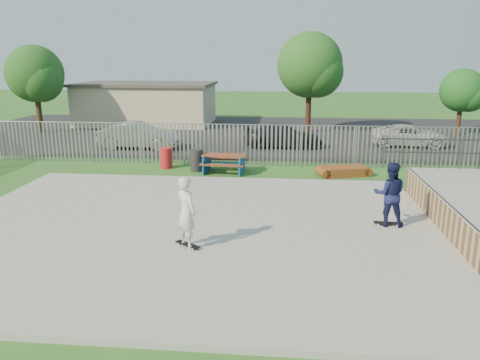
# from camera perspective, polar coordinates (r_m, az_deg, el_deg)

# --- Properties ---
(ground) EXTENTS (120.00, 120.00, 0.00)m
(ground) POSITION_cam_1_polar(r_m,az_deg,el_deg) (14.44, -6.20, -6.11)
(ground) COLOR #306322
(ground) RESTS_ON ground
(concrete_slab) EXTENTS (15.00, 12.00, 0.15)m
(concrete_slab) POSITION_cam_1_polar(r_m,az_deg,el_deg) (14.42, -6.21, -5.83)
(concrete_slab) COLOR gray
(concrete_slab) RESTS_ON ground
(fence) EXTENTS (26.04, 16.02, 2.00)m
(fence) POSITION_cam_1_polar(r_m,az_deg,el_deg) (18.35, -0.38, 1.77)
(fence) COLOR gray
(fence) RESTS_ON ground
(picnic_table) EXTENTS (2.08, 1.75, 0.83)m
(picnic_table) POSITION_cam_1_polar(r_m,az_deg,el_deg) (21.39, -1.94, 2.05)
(picnic_table) COLOR brown
(picnic_table) RESTS_ON ground
(funbox) EXTENTS (2.16, 1.49, 0.39)m
(funbox) POSITION_cam_1_polar(r_m,az_deg,el_deg) (21.36, 12.52, 1.06)
(funbox) COLOR brown
(funbox) RESTS_ON ground
(trash_bin_red) EXTENTS (0.59, 0.59, 0.98)m
(trash_bin_red) POSITION_cam_1_polar(r_m,az_deg,el_deg) (22.49, -8.99, 2.68)
(trash_bin_red) COLOR red
(trash_bin_red) RESTS_ON ground
(trash_bin_grey) EXTENTS (0.61, 0.61, 1.01)m
(trash_bin_grey) POSITION_cam_1_polar(r_m,az_deg,el_deg) (21.72, -5.30, 2.42)
(trash_bin_grey) COLOR #242426
(trash_bin_grey) RESTS_ON ground
(parking_lot) EXTENTS (40.00, 18.00, 0.02)m
(parking_lot) POSITION_cam_1_polar(r_m,az_deg,el_deg) (32.73, 0.45, 5.76)
(parking_lot) COLOR black
(parking_lot) RESTS_ON ground
(car_silver) EXTENTS (4.55, 1.60, 1.50)m
(car_silver) POSITION_cam_1_polar(r_m,az_deg,el_deg) (27.56, -12.27, 5.32)
(car_silver) COLOR #9E9DA2
(car_silver) RESTS_ON parking_lot
(car_dark) EXTENTS (4.62, 1.97, 1.33)m
(car_dark) POSITION_cam_1_polar(r_m,az_deg,el_deg) (27.43, 5.27, 5.38)
(car_dark) COLOR black
(car_dark) RESTS_ON parking_lot
(car_white) EXTENTS (4.61, 2.45, 1.23)m
(car_white) POSITION_cam_1_polar(r_m,az_deg,el_deg) (29.49, 20.02, 5.11)
(car_white) COLOR silver
(car_white) RESTS_ON parking_lot
(building) EXTENTS (10.40, 6.40, 3.20)m
(building) POSITION_cam_1_polar(r_m,az_deg,el_deg) (37.95, -11.28, 9.16)
(building) COLOR beige
(building) RESTS_ON ground
(tree_left) EXTENTS (3.86, 3.86, 5.96)m
(tree_left) POSITION_cam_1_polar(r_m,az_deg,el_deg) (35.58, -23.73, 11.74)
(tree_left) COLOR #45331B
(tree_left) RESTS_ON ground
(tree_mid) EXTENTS (4.42, 4.42, 6.81)m
(tree_mid) POSITION_cam_1_polar(r_m,az_deg,el_deg) (32.93, 8.52, 13.66)
(tree_mid) COLOR #3F2319
(tree_mid) RESTS_ON ground
(tree_right) EXTENTS (2.86, 2.86, 4.42)m
(tree_right) POSITION_cam_1_polar(r_m,az_deg,el_deg) (34.92, 25.45, 9.82)
(tree_right) COLOR #402A19
(tree_right) RESTS_ON ground
(skateboard_a) EXTENTS (0.81, 0.27, 0.08)m
(skateboard_a) POSITION_cam_1_polar(r_m,az_deg,el_deg) (15.06, 17.51, -5.09)
(skateboard_a) COLOR black
(skateboard_a) RESTS_ON concrete_slab
(skateboard_b) EXTENTS (0.77, 0.62, 0.08)m
(skateboard_b) POSITION_cam_1_polar(r_m,az_deg,el_deg) (12.86, -6.41, -7.90)
(skateboard_b) COLOR black
(skateboard_b) RESTS_ON concrete_slab
(skater_navy) EXTENTS (1.01, 0.82, 1.96)m
(skater_navy) POSITION_cam_1_polar(r_m,az_deg,el_deg) (14.77, 17.79, -1.64)
(skater_navy) COLOR #151842
(skater_navy) RESTS_ON concrete_slab
(skater_white) EXTENTS (0.84, 0.84, 1.96)m
(skater_white) POSITION_cam_1_polar(r_m,az_deg,el_deg) (12.53, -6.53, -3.92)
(skater_white) COLOR silver
(skater_white) RESTS_ON concrete_slab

